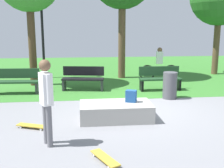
# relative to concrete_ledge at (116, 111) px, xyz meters

# --- Properties ---
(ground_plane) EXTENTS (28.00, 28.00, 0.00)m
(ground_plane) POSITION_rel_concrete_ledge_xyz_m (0.78, 0.94, -0.22)
(ground_plane) COLOR gray
(grass_lawn) EXTENTS (26.60, 12.89, 0.01)m
(grass_lawn) POSITION_rel_concrete_ledge_xyz_m (0.78, 8.49, -0.22)
(grass_lawn) COLOR #387A2D
(grass_lawn) RESTS_ON ground_plane
(concrete_ledge) EXTENTS (1.90, 1.03, 0.45)m
(concrete_ledge) POSITION_rel_concrete_ledge_xyz_m (0.00, 0.00, 0.00)
(concrete_ledge) COLOR #A8A59E
(concrete_ledge) RESTS_ON ground_plane
(backpack_on_ledge) EXTENTS (0.33, 0.29, 0.32)m
(backpack_on_ledge) POSITION_rel_concrete_ledge_xyz_m (0.43, 0.10, 0.38)
(backpack_on_ledge) COLOR #1E4C8C
(backpack_on_ledge) RESTS_ON concrete_ledge
(skater_performing_trick) EXTENTS (0.32, 0.40, 1.82)m
(skater_performing_trick) POSITION_rel_concrete_ledge_xyz_m (-1.62, -1.49, 0.85)
(skater_performing_trick) COLOR slate
(skater_performing_trick) RESTS_ON ground_plane
(skateboard_by_ledge) EXTENTS (0.52, 0.81, 0.08)m
(skateboard_by_ledge) POSITION_rel_concrete_ledge_xyz_m (-0.48, -2.36, -0.16)
(skateboard_by_ledge) COLOR gold
(skateboard_by_ledge) RESTS_ON ground_plane
(skateboard_spare) EXTENTS (0.82, 0.49, 0.08)m
(skateboard_spare) POSITION_rel_concrete_ledge_xyz_m (-2.12, -0.45, -0.16)
(skateboard_spare) COLOR gold
(skateboard_spare) RESTS_ON ground_plane
(park_bench_by_oak) EXTENTS (1.61, 0.50, 0.91)m
(park_bench_by_oak) POSITION_rel_concrete_ledge_xyz_m (2.11, 3.31, 0.26)
(park_bench_by_oak) COLOR #1E4223
(park_bench_by_oak) RESTS_ON ground_plane
(park_bench_far_left) EXTENTS (1.62, 0.54, 0.91)m
(park_bench_far_left) POSITION_rel_concrete_ledge_xyz_m (-3.27, 3.31, 0.26)
(park_bench_far_left) COLOR #1E4223
(park_bench_far_left) RESTS_ON ground_plane
(park_bench_near_lamppost) EXTENTS (1.65, 0.70, 0.91)m
(park_bench_near_lamppost) POSITION_rel_concrete_ledge_xyz_m (-0.84, 3.60, 0.26)
(park_bench_near_lamppost) COLOR black
(park_bench_near_lamppost) RESTS_ON ground_plane
(lamp_post) EXTENTS (0.28, 0.28, 4.43)m
(lamp_post) POSITION_rel_concrete_ledge_xyz_m (-2.67, 6.42, 2.45)
(lamp_post) COLOR black
(lamp_post) RESTS_ON ground_plane
(trash_bin) EXTENTS (0.48, 0.48, 0.92)m
(trash_bin) POSITION_rel_concrete_ledge_xyz_m (2.11, 2.01, 0.23)
(trash_bin) COLOR #4C4C51
(trash_bin) RESTS_ON ground_plane
(cyclist_on_bicycle) EXTENTS (1.82, 0.22, 1.52)m
(cyclist_on_bicycle) POSITION_rel_concrete_ledge_xyz_m (2.64, 5.37, 0.41)
(cyclist_on_bicycle) COLOR black
(cyclist_on_bicycle) RESTS_ON ground_plane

